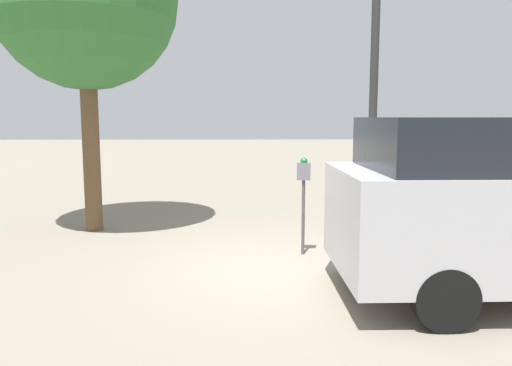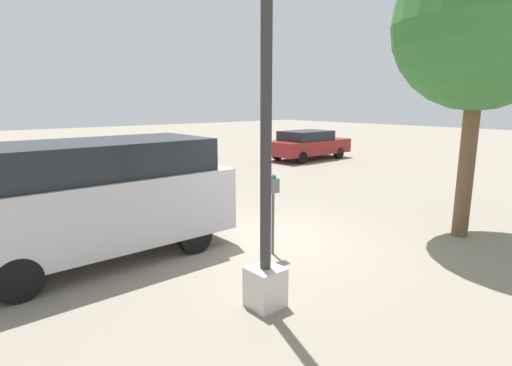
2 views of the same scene
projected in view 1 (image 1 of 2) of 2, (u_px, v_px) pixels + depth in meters
The scene contains 3 objects.
ground_plane at pixel (280, 265), 7.05m from camera, with size 80.00×80.00×0.00m, color gray.
parking_meter_near at pixel (304, 183), 7.49m from camera, with size 0.22×0.14×1.48m.
lamp_post at pixel (372, 134), 8.76m from camera, with size 0.44×0.44×5.87m.
Camera 1 is at (-0.54, -6.83, 2.08)m, focal length 35.00 mm.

